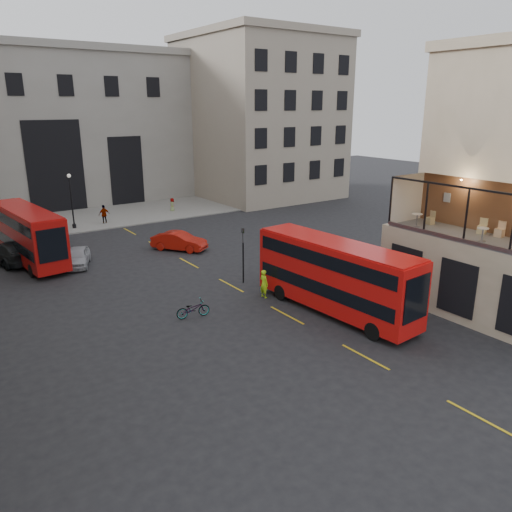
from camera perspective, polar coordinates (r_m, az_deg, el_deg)
ground at (r=26.22m, az=15.37°, el=-9.88°), size 140.00×140.00×0.00m
host_frontage at (r=30.39m, az=23.63°, el=-2.37°), size 3.00×11.00×4.50m
cafe_floor at (r=29.77m, az=24.15°, el=1.81°), size 3.00×10.00×0.10m
gateway at (r=63.98m, az=-23.49°, el=13.65°), size 35.00×10.60×18.00m
building_right at (r=66.74m, az=0.26°, el=15.94°), size 16.60×18.60×20.00m
pavement_far at (r=55.19m, az=-21.15°, el=3.76°), size 40.00×12.00×0.12m
traffic_light_near at (r=33.07m, az=-1.48°, el=0.90°), size 0.16×0.20×3.80m
street_lamp_b at (r=50.93m, az=-20.29°, el=5.52°), size 0.36×0.36×5.33m
bus_near at (r=28.63m, az=9.05°, el=-2.01°), size 3.12×10.70×4.22m
bus_far at (r=41.22m, az=-24.63°, el=2.45°), size 3.40×10.62×4.17m
car_a at (r=39.44m, az=-19.73°, el=-0.09°), size 3.05×4.32×1.37m
car_b at (r=41.62m, az=-8.78°, el=1.69°), size 4.00×4.62×1.51m
car_c at (r=42.09m, az=-26.35°, el=0.36°), size 3.62×6.07×1.65m
bicycle at (r=28.51m, az=-7.21°, el=-6.02°), size 2.02×1.03×1.01m
cyclist at (r=30.98m, az=0.92°, el=-3.18°), size 0.47×0.68×1.80m
pedestrian_b at (r=47.63m, az=-21.48°, el=2.79°), size 1.26×1.26×1.75m
pedestrian_c at (r=52.45m, az=-16.96°, el=4.55°), size 1.18×0.58×1.95m
pedestrian_d at (r=56.91m, az=-9.54°, el=5.77°), size 0.63×0.84×1.54m
cafe_table_mid at (r=28.97m, az=24.49°, el=2.48°), size 0.58×0.58×0.73m
cafe_table_far at (r=31.24m, az=17.93°, el=4.17°), size 0.60×0.60×0.75m
cafe_chair_b at (r=30.39m, az=26.08°, el=2.46°), size 0.45×0.45×0.86m
cafe_chair_c at (r=30.73m, az=24.41°, el=2.82°), size 0.52×0.52×0.86m
cafe_chair_d at (r=32.03m, az=19.30°, el=3.88°), size 0.44×0.44×0.81m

